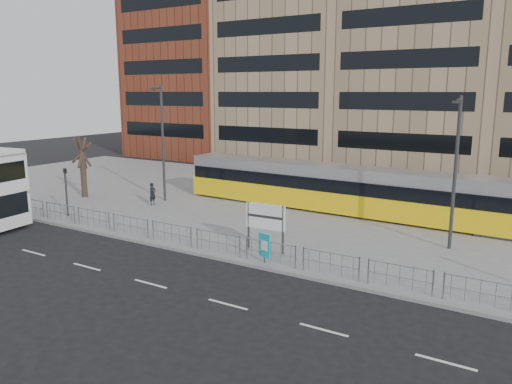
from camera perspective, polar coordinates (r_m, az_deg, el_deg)
The scene contains 14 objects.
ground at distance 26.08m, azimuth -9.12°, elevation -6.67°, with size 120.00×120.00×0.00m, color black.
plaza at distance 35.66m, azimuth 3.49°, elevation -1.50°, with size 64.00×24.00×0.15m, color slate.
kerb at distance 26.09m, azimuth -9.05°, elevation -6.49°, with size 64.00×0.25×0.17m, color gray.
building_row at distance 55.21m, azimuth 16.58°, elevation 16.03°, with size 70.40×18.40×31.20m.
pedestrian_barrier at distance 24.96m, azimuth -4.94°, elevation -5.04°, with size 32.07×0.07×1.10m.
road_markings at distance 22.69m, azimuth -13.83°, elevation -9.65°, with size 62.00×0.12×0.01m, color white.
tram at distance 32.87m, azimuth 12.03°, elevation 0.06°, with size 26.34×3.32×3.10m.
station_sign at distance 24.67m, azimuth 1.09°, elevation -3.08°, with size 2.15×0.19×2.47m.
ad_panel at distance 23.36m, azimuth 0.96°, elevation -6.18°, with size 0.74×0.27×1.41m.
pedestrian at distance 35.95m, azimuth -11.74°, elevation -0.21°, with size 0.57×0.38×1.57m, color black.
traffic_light_west at distance 34.12m, azimuth -20.91°, elevation 0.69°, with size 0.18×0.21×3.10m.
lamp_post_west at distance 36.67m, azimuth -10.67°, elevation 5.99°, with size 0.45×1.04×8.33m.
lamp_post_east at distance 26.56m, azimuth 21.83°, elevation 2.67°, with size 0.45×1.04×7.70m.
bare_tree at distance 39.54m, azimuth -19.40°, elevation 6.30°, with size 4.13×4.13×6.69m.
Camera 1 is at (16.30, -18.70, 8.03)m, focal length 35.00 mm.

